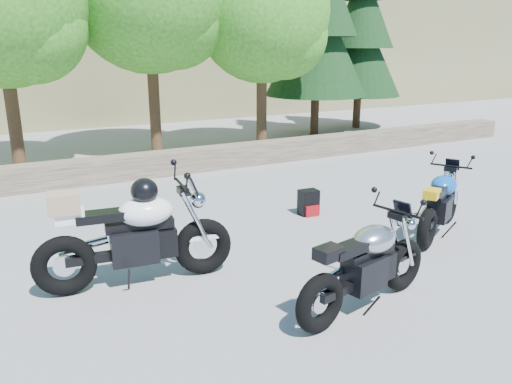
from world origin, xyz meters
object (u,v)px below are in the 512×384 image
blue_bike (440,204)px  backpack (309,203)px  white_bike (134,234)px  silver_bike (367,266)px

blue_bike → backpack: size_ratio=4.17×
white_bike → silver_bike: bearing=-33.6°
white_bike → blue_bike: white_bike is taller
white_bike → blue_bike: (4.43, -0.53, -0.16)m
backpack → white_bike: bearing=-156.1°
silver_bike → backpack: bearing=55.2°
white_bike → backpack: (3.24, 1.17, -0.43)m
silver_bike → backpack: silver_bike is taller
silver_bike → blue_bike: (2.43, 1.21, -0.02)m
blue_bike → backpack: 2.09m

